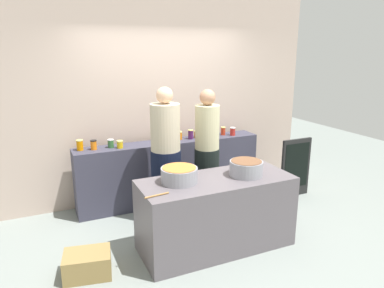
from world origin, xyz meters
TOP-DOWN VIEW (x-y plane):
  - ground at (0.00, 0.00)m, footprint 12.00×12.00m
  - storefront_wall at (0.00, 1.45)m, footprint 4.80×0.12m
  - display_shelf at (0.00, 1.10)m, footprint 2.70×0.36m
  - prep_table at (0.00, -0.30)m, footprint 1.70×0.70m
  - preserve_jar_0 at (-1.23, 1.15)m, footprint 0.09×0.09m
  - preserve_jar_1 at (-1.07, 1.11)m, footprint 0.08×0.08m
  - preserve_jar_2 at (-0.84, 1.12)m, footprint 0.08×0.08m
  - preserve_jar_3 at (-0.74, 1.04)m, footprint 0.08×0.08m
  - preserve_jar_4 at (-0.14, 1.12)m, footprint 0.07×0.07m
  - preserve_jar_5 at (0.16, 1.14)m, footprint 0.08×0.08m
  - preserve_jar_6 at (0.32, 1.10)m, footprint 0.08×0.08m
  - preserve_jar_7 at (0.43, 1.13)m, footprint 0.08×0.08m
  - preserve_jar_8 at (0.60, 1.04)m, footprint 0.08×0.08m
  - preserve_jar_9 at (0.87, 1.13)m, footprint 0.07×0.07m
  - preserve_jar_10 at (0.99, 1.04)m, footprint 0.08×0.08m
  - cooking_pot_left at (-0.41, -0.23)m, footprint 0.39×0.39m
  - cooking_pot_center at (0.35, -0.34)m, footprint 0.37×0.37m
  - wooden_spoon at (-0.75, -0.48)m, footprint 0.25×0.05m
  - cook_with_tongs at (-0.28, 0.54)m, footprint 0.38×0.38m
  - cook_in_cap at (0.28, 0.48)m, footprint 0.33×0.33m
  - bread_crate at (-1.41, -0.26)m, footprint 0.51×0.41m
  - chalkboard_sign at (1.77, 0.49)m, footprint 0.51×0.04m

SIDE VIEW (x-z plane):
  - ground at x=0.00m, z-range 0.00..0.00m
  - bread_crate at x=-1.41m, z-range 0.00..0.24m
  - prep_table at x=0.00m, z-range 0.00..0.82m
  - chalkboard_sign at x=1.77m, z-range 0.01..0.90m
  - display_shelf at x=0.00m, z-range 0.00..0.91m
  - cook_in_cap at x=0.28m, z-range -0.07..1.63m
  - cook_with_tongs at x=-0.28m, z-range -0.08..1.66m
  - wooden_spoon at x=-0.75m, z-range 0.82..0.83m
  - cooking_pot_left at x=-0.41m, z-range 0.81..0.98m
  - cooking_pot_center at x=0.35m, z-range 0.81..0.99m
  - preserve_jar_3 at x=-0.74m, z-range 0.91..1.01m
  - preserve_jar_7 at x=0.43m, z-range 0.91..1.01m
  - preserve_jar_8 at x=0.60m, z-range 0.91..1.02m
  - preserve_jar_2 at x=-0.84m, z-range 0.91..1.02m
  - preserve_jar_4 at x=-0.14m, z-range 0.91..1.03m
  - preserve_jar_5 at x=0.16m, z-range 0.91..1.03m
  - preserve_jar_9 at x=0.87m, z-range 0.91..1.03m
  - preserve_jar_10 at x=0.99m, z-range 0.91..1.03m
  - preserve_jar_1 at x=-1.07m, z-range 0.91..1.04m
  - preserve_jar_6 at x=0.32m, z-range 0.91..1.04m
  - preserve_jar_0 at x=-1.23m, z-range 0.91..1.05m
  - storefront_wall at x=0.00m, z-range 0.00..3.00m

